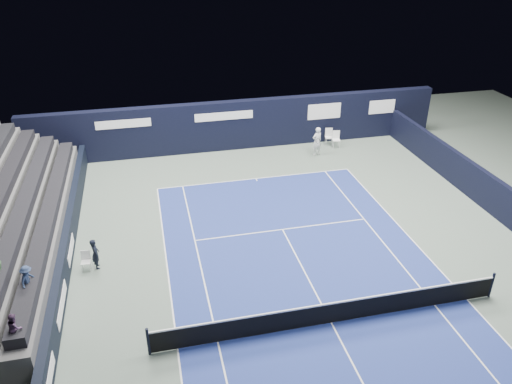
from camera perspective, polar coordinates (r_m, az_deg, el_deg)
ground at (r=20.06m, az=6.54°, el=-10.86°), size 48.00×48.00×0.00m
court_surface at (r=18.66m, az=8.60°, el=-14.57°), size 10.97×23.77×0.01m
enclosure_wall_right at (r=27.26m, az=25.08°, el=-0.06°), size 0.30×22.00×1.80m
folding_chair_back_a at (r=32.81m, az=8.33°, el=6.44°), size 0.55×0.53×1.06m
folding_chair_back_b at (r=32.47m, az=9.14°, el=6.13°), size 0.54×0.53×1.05m
line_judge_chair at (r=21.78m, az=-18.88°, el=-7.29°), size 0.41×0.40×0.86m
line_judge at (r=21.65m, az=-17.88°, el=-6.72°), size 0.42×0.55×1.36m
court_markings at (r=18.65m, az=8.60°, el=-14.56°), size 11.03×23.83×0.00m
tennis_net at (r=18.32m, az=8.71°, el=-13.41°), size 12.90×0.10×1.10m
back_sponsor_wall at (r=31.60m, az=-1.92°, el=7.71°), size 26.00×0.63×3.10m
side_barrier_left at (r=22.38m, az=-20.82°, el=-6.28°), size 0.33×22.00×1.20m
tennis_player at (r=30.96m, az=6.98°, el=5.78°), size 0.75×0.91×1.81m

